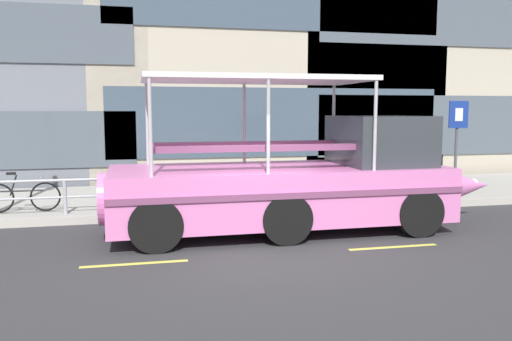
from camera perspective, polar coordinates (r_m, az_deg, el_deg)
ground_plane at (r=9.84m, az=1.14°, el=-8.66°), size 120.00×120.00×0.00m
sidewalk at (r=15.19m, az=-4.06°, el=-2.88°), size 32.00×4.80×0.18m
curb_edge at (r=12.78m, az=-2.30°, el=-4.68°), size 32.00×0.18×0.18m
lane_centreline at (r=9.49m, az=1.70°, el=-9.22°), size 25.80×0.12×0.01m
curb_guardrail at (r=13.02m, az=-1.97°, el=-1.58°), size 11.59×0.09×0.83m
parking_sign at (r=15.82m, az=21.19°, el=4.00°), size 0.60×0.12×2.67m
leaned_bicycle at (r=13.56m, az=-24.25°, el=-2.60°), size 1.74×0.46×0.96m
duck_tour_boat at (r=11.31m, az=5.05°, el=-1.17°), size 8.88×2.61×3.28m
pedestrian_near_bow at (r=14.72m, az=12.04°, el=0.72°), size 0.31×0.37×1.55m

